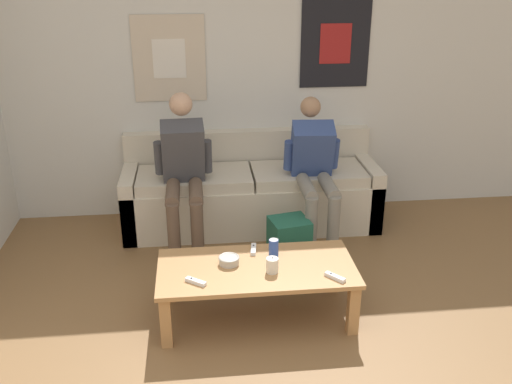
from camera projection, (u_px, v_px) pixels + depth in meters
The scene contains 12 objects.
wall_back at pixel (216, 76), 5.01m from camera, with size 10.00×0.07×2.55m.
couch at pixel (251, 193), 5.09m from camera, with size 2.23×0.70×0.80m.
coffee_table at pixel (257, 274), 3.75m from camera, with size 1.30×0.62×0.38m.
person_seated_adult at pixel (183, 168), 4.56m from camera, with size 0.47×0.87×1.25m.
person_seated_teen at pixel (315, 168), 4.68m from camera, with size 0.47×0.89×1.18m.
backpack at pixel (290, 243), 4.46m from camera, with size 0.34×0.34×0.38m.
ceramic_bowl at pixel (229, 260), 3.75m from camera, with size 0.14×0.14×0.05m.
pillar_candle at pixel (272, 265), 3.65m from camera, with size 0.08×0.08×0.11m.
drink_can_blue at pixel (274, 248), 3.84m from camera, with size 0.07×0.07×0.12m.
game_controller_near_left at pixel (253, 249), 3.92m from camera, with size 0.05×0.15×0.03m.
game_controller_near_right at pixel (196, 282), 3.54m from camera, with size 0.14×0.11×0.03m.
game_controller_far_center at pixel (335, 277), 3.59m from camera, with size 0.12×0.13×0.03m.
Camera 1 is at (-0.20, -2.09, 2.28)m, focal length 40.00 mm.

